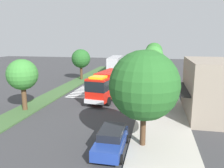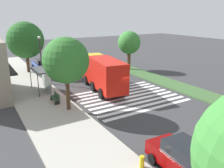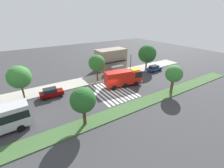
{
  "view_description": "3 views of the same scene",
  "coord_description": "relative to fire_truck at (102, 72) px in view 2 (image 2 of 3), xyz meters",
  "views": [
    {
      "loc": [
        31.94,
        7.45,
        8.12
      ],
      "look_at": [
        0.46,
        1.07,
        1.5
      ],
      "focal_mm": 35.76,
      "sensor_mm": 36.0,
      "label": 1
    },
    {
      "loc": [
        -18.76,
        13.24,
        8.37
      ],
      "look_at": [
        0.93,
        1.4,
        1.39
      ],
      "focal_mm": 37.33,
      "sensor_mm": 36.0,
      "label": 2
    },
    {
      "loc": [
        -15.9,
        -24.74,
        14.95
      ],
      "look_at": [
        0.56,
        1.12,
        1.11
      ],
      "focal_mm": 24.58,
      "sensor_mm": 36.0,
      "label": 3
    }
  ],
  "objects": [
    {
      "name": "crosswalk",
      "position": [
        -3.88,
        -1.0,
        -2.07
      ],
      "size": [
        7.65,
        10.09,
        0.01
      ],
      "color": "silver",
      "rests_on": "ground_plane"
    },
    {
      "name": "street_lamp",
      "position": [
        6.03,
        5.21,
        1.44
      ],
      "size": [
        0.36,
        0.36,
        5.66
      ],
      "color": "#2D2D30",
      "rests_on": "sidewalk"
    },
    {
      "name": "sidewalk_tree_center",
      "position": [
        -3.93,
        5.61,
        2.5
      ],
      "size": [
        3.95,
        3.95,
        6.42
      ],
      "color": "#47301E",
      "rests_on": "sidewalk"
    },
    {
      "name": "median_tree_west",
      "position": [
        6.34,
        -8.11,
        2.05
      ],
      "size": [
        3.42,
        3.42,
        5.75
      ],
      "color": "#513823",
      "rests_on": "median_strip"
    },
    {
      "name": "fire_hydrant",
      "position": [
        -13.85,
        5.11,
        -1.58
      ],
      "size": [
        0.28,
        0.28,
        0.7
      ],
      "primitive_type": "cylinder",
      "color": "gold",
      "rests_on": "sidewalk"
    },
    {
      "name": "median_strip",
      "position": [
        -3.73,
        -8.11,
        -2.0
      ],
      "size": [
        60.0,
        3.0,
        0.14
      ],
      "primitive_type": "cube",
      "color": "#3D6033",
      "rests_on": "ground_plane"
    },
    {
      "name": "parked_car_east",
      "position": [
        13.44,
        3.41,
        -1.21
      ],
      "size": [
        4.66,
        2.13,
        1.65
      ],
      "rotation": [
        0.0,
        0.0,
        0.0
      ],
      "color": "navy",
      "rests_on": "ground_plane"
    },
    {
      "name": "parked_car_mid",
      "position": [
        -15.35,
        3.41,
        -1.14
      ],
      "size": [
        4.55,
        2.29,
        1.85
      ],
      "rotation": [
        0.0,
        0.0,
        -0.05
      ],
      "color": "#720505",
      "rests_on": "ground_plane"
    },
    {
      "name": "sidewalk",
      "position": [
        -3.73,
        7.14,
        -2.0
      ],
      "size": [
        60.0,
        5.06,
        0.14
      ],
      "primitive_type": "cube",
      "color": "#ADA89E",
      "rests_on": "ground_plane"
    },
    {
      "name": "fire_truck",
      "position": [
        0.0,
        0.0,
        0.0
      ],
      "size": [
        8.93,
        3.74,
        3.67
      ],
      "rotation": [
        0.0,
        0.0,
        -0.15
      ],
      "color": "red",
      "rests_on": "ground_plane"
    },
    {
      "name": "ground_plane",
      "position": [
        -3.73,
        -1.0,
        -2.07
      ],
      "size": [
        120.0,
        120.0,
        0.0
      ],
      "primitive_type": "plane",
      "color": "#38383A"
    },
    {
      "name": "sidewalk_tree_far_east",
      "position": [
        12.29,
        5.61,
        2.69
      ],
      "size": [
        5.15,
        5.15,
        7.21
      ],
      "color": "#47301E",
      "rests_on": "sidewalk"
    },
    {
      "name": "bench_near_shelter",
      "position": [
        -1.6,
        6.05,
        -1.48
      ],
      "size": [
        1.6,
        0.5,
        0.9
      ],
      "color": "#2D472D",
      "rests_on": "sidewalk"
    },
    {
      "name": "bus_stop_shelter",
      "position": [
        2.4,
        6.05,
        -0.19
      ],
      "size": [
        3.5,
        1.4,
        2.46
      ],
      "color": "#4C4C51",
      "rests_on": "sidewalk"
    }
  ]
}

